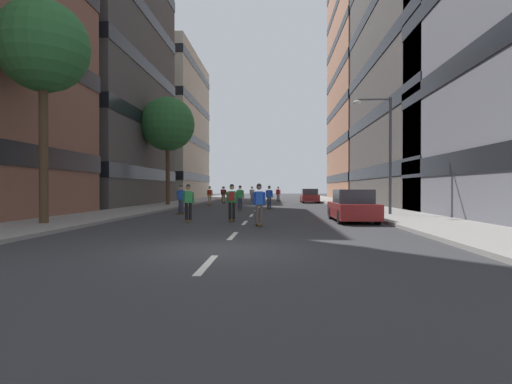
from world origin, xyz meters
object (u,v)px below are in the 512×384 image
skater_5 (269,196)px  skater_8 (278,193)px  skater_0 (181,198)px  skater_9 (252,193)px  skater_2 (240,197)px  skater_4 (224,193)px  street_tree_near (43,48)px  skater_6 (232,200)px  skater_1 (259,202)px  skater_10 (188,201)px  skater_11 (223,193)px  skater_7 (210,194)px  skater_3 (240,194)px  parked_car_mid (353,207)px  parked_car_near (310,196)px  streetlamp_right (384,142)px  street_tree_mid (168,124)px

skater_5 → skater_8: size_ratio=1.00×
skater_0 → skater_9: 20.09m
skater_2 → skater_4: bearing=101.8°
street_tree_near → skater_6: 10.23m
skater_4 → skater_9: 3.09m
street_tree_near → skater_0: (3.81, 8.04, -6.39)m
skater_1 → skater_10: (-3.40, 1.85, 0.00)m
skater_6 → skater_11: size_ratio=1.00×
skater_0 → skater_7: bearing=92.0°
skater_10 → skater_9: bearing=86.7°
skater_10 → skater_0: bearing=106.8°
skater_0 → skater_7: 13.25m
skater_10 → skater_11: (-2.16, 28.34, 0.00)m
skater_3 → skater_7: size_ratio=1.00×
skater_2 → skater_4: 15.51m
parked_car_mid → skater_9: (-6.27, 24.87, 0.32)m
skater_2 → skater_9: (-0.10, 15.62, 0.03)m
skater_9 → skater_10: size_ratio=1.00×
parked_car_mid → skater_8: bearing=97.1°
street_tree_near → skater_2: size_ratio=5.15×
parked_car_near → skater_6: 25.33m
streetlamp_right → skater_2: bearing=146.5°
parked_car_near → skater_6: skater_6 is taller
skater_1 → skater_2: bearing=99.0°
skater_2 → skater_7: size_ratio=1.00×
skater_1 → skater_6: bearing=122.3°
parked_car_mid → skater_1: size_ratio=2.47×
street_tree_near → skater_2: (7.04, 12.27, -6.39)m
parked_car_mid → skater_0: skater_0 is taller
parked_car_near → skater_5: (-4.14, -13.11, 0.29)m
parked_car_mid → streetlamp_right: streetlamp_right is taller
skater_1 → skater_2: same height
skater_7 → skater_8: bearing=54.2°
skater_4 → skater_6: size_ratio=1.00×
skater_1 → skater_9: same height
streetlamp_right → skater_0: (-11.78, 1.43, -3.15)m
skater_0 → skater_11: 22.79m
streetlamp_right → skater_6: (-8.09, -3.77, -3.12)m
parked_car_mid → skater_0: size_ratio=2.47×
skater_1 → skater_3: bearing=97.4°
street_tree_mid → skater_1: street_tree_mid is taller
skater_8 → skater_11: same height
parked_car_mid → skater_3: 19.78m
street_tree_mid → skater_5: bearing=-26.8°
skater_9 → skater_11: bearing=140.9°
skater_0 → skater_5: size_ratio=1.00×
parked_car_mid → skater_7: bearing=118.4°
street_tree_mid → skater_5: 11.94m
skater_7 → skater_11: same height
street_tree_near → skater_2: bearing=60.2°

